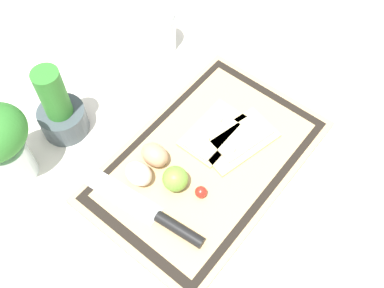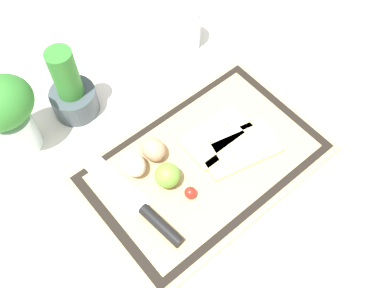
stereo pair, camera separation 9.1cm
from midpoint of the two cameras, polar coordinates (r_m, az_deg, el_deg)
The scene contains 12 objects.
ground_plane at distance 0.93m, azimuth 4.39°, elevation -2.88°, with size 6.00×6.00×0.00m, color silver.
cutting_board at distance 0.92m, azimuth 4.43°, elevation -2.65°, with size 0.49×0.32×0.02m.
pizza_slice_near at distance 0.93m, azimuth 8.96°, elevation -0.68°, with size 0.18×0.13×0.02m.
pizza_slice_far at distance 0.94m, azimuth 6.01°, elevation 0.74°, with size 0.15×0.09×0.02m.
knife at distance 0.86m, azimuth -3.44°, elevation -8.28°, with size 0.06×0.32×0.02m.
egg_brown at distance 0.90m, azimuth -2.11°, elevation -0.84°, with size 0.05×0.06×0.05m, color tan.
egg_pink at distance 0.88m, azimuth -4.56°, elevation -2.80°, with size 0.05×0.06×0.05m, color beige.
lime at distance 0.86m, azimuth -0.14°, elevation -4.25°, with size 0.05×0.05×0.05m, color #70A838.
cherry_tomato_red at distance 0.86m, azimuth 2.81°, elevation -6.45°, with size 0.02×0.02×0.02m, color red.
herb_pot at distance 0.97m, azimuth -12.50°, elevation 6.29°, with size 0.10×0.10×0.18m.
sauce_jar at distance 1.10m, azimuth 1.50°, elevation 14.09°, with size 0.08×0.08×0.10m.
herb_glass at distance 0.91m, azimuth -19.90°, elevation 3.65°, with size 0.12×0.11×0.19m.
Camera 2 is at (-0.31, -0.33, 0.81)m, focal length 42.00 mm.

